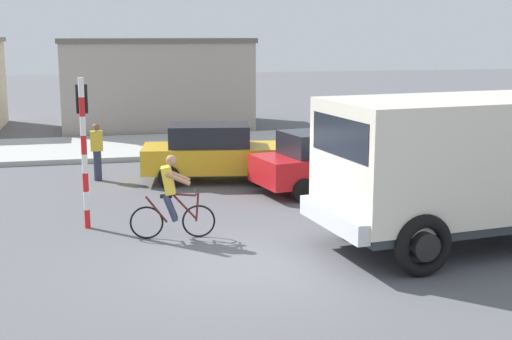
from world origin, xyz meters
TOP-DOWN VIEW (x-y plane):
  - ground_plane at (0.00, 0.00)m, footprint 120.00×120.00m
  - sidewalk_far at (0.00, 13.14)m, footprint 80.00×5.00m
  - truck_foreground at (4.38, 0.07)m, footprint 5.68×3.32m
  - cyclist at (-0.95, 1.83)m, footprint 1.72×0.52m
  - traffic_light_pole at (-2.64, 3.07)m, footprint 0.24×0.43m
  - car_red_near at (0.79, 7.16)m, footprint 4.22×2.35m
  - car_white_mid at (3.54, 5.21)m, footprint 4.25×2.44m
  - pedestrian_near_kerb at (-2.39, 7.94)m, footprint 0.34×0.22m
  - building_mid_block at (0.16, 19.10)m, footprint 7.84×6.71m

SIDE VIEW (x-z plane):
  - ground_plane at x=0.00m, z-range 0.00..0.00m
  - sidewalk_far at x=0.00m, z-range 0.00..0.16m
  - car_red_near at x=0.79m, z-range 0.02..1.62m
  - car_white_mid at x=3.54m, z-range 0.02..1.62m
  - pedestrian_near_kerb at x=-2.39m, z-range 0.04..1.66m
  - cyclist at x=-0.95m, z-range 0.00..1.72m
  - truck_foreground at x=4.38m, z-range 0.22..3.12m
  - building_mid_block at x=0.16m, z-range 0.00..3.89m
  - traffic_light_pole at x=-2.64m, z-range 0.47..3.67m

